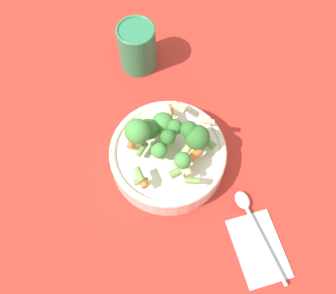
% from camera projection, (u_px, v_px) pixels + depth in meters
% --- Properties ---
extents(ground_plane, '(3.00, 3.00, 0.00)m').
position_uv_depth(ground_plane, '(168.00, 161.00, 0.78)').
color(ground_plane, '#B72D23').
extents(bowl, '(0.22, 0.22, 0.05)m').
position_uv_depth(bowl, '(168.00, 155.00, 0.76)').
color(bowl, silver).
rests_on(bowl, ground_plane).
extents(pasta_salad, '(0.18, 0.19, 0.09)m').
position_uv_depth(pasta_salad, '(169.00, 136.00, 0.70)').
color(pasta_salad, '#8CB766').
rests_on(pasta_salad, bowl).
extents(cup, '(0.08, 0.08, 0.11)m').
position_uv_depth(cup, '(137.00, 47.00, 0.84)').
color(cup, '#2D7F51').
rests_on(cup, ground_plane).
extents(napkin, '(0.15, 0.13, 0.01)m').
position_uv_depth(napkin, '(259.00, 248.00, 0.70)').
color(napkin, '#B2BCC6').
rests_on(napkin, ground_plane).
extents(spoon, '(0.18, 0.08, 0.01)m').
position_uv_depth(spoon, '(252.00, 219.00, 0.72)').
color(spoon, silver).
rests_on(spoon, napkin).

